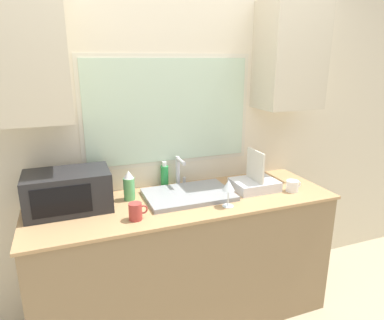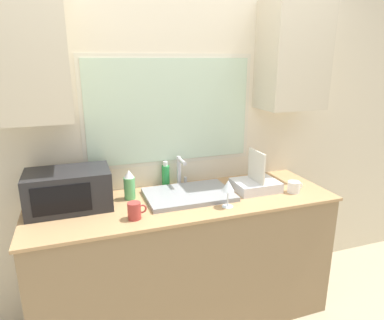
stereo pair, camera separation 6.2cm
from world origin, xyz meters
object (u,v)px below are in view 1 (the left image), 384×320
object	(u,v)px
dish_rack	(254,183)
spray_bottle	(129,186)
faucet	(179,169)
mug_near_sink	(136,211)
microwave	(68,191)
soap_bottle	(165,175)
wine_glass	(228,186)

from	to	relation	value
dish_rack	spray_bottle	distance (m)	0.89
faucet	mug_near_sink	size ratio (longest dim) A/B	1.99
microwave	faucet	bearing A→B (deg)	9.98
soap_bottle	mug_near_sink	size ratio (longest dim) A/B	1.66
spray_bottle	wine_glass	xyz separation A→B (m)	(0.57, -0.34, 0.04)
mug_near_sink	wine_glass	xyz separation A→B (m)	(0.59, -0.02, 0.08)
wine_glass	dish_rack	bearing A→B (deg)	32.66
soap_bottle	dish_rack	bearing A→B (deg)	-26.45
faucet	mug_near_sink	xyz separation A→B (m)	(-0.41, -0.42, -0.08)
spray_bottle	soap_bottle	xyz separation A→B (m)	(0.29, 0.16, -0.01)
wine_glass	mug_near_sink	bearing A→B (deg)	177.72
faucet	mug_near_sink	bearing A→B (deg)	-134.35
faucet	microwave	distance (m)	0.78
spray_bottle	faucet	bearing A→B (deg)	15.75
faucet	wine_glass	distance (m)	0.48
microwave	dish_rack	distance (m)	1.27
spray_bottle	mug_near_sink	size ratio (longest dim) A/B	1.79
faucet	microwave	size ratio (longest dim) A/B	0.45
soap_bottle	mug_near_sink	distance (m)	0.57
dish_rack	microwave	bearing A→B (deg)	174.99
faucet	soap_bottle	distance (m)	0.12
soap_bottle	faucet	bearing A→B (deg)	-24.66
faucet	wine_glass	world-z (taller)	faucet
microwave	spray_bottle	xyz separation A→B (m)	(0.38, 0.03, -0.03)
dish_rack	mug_near_sink	bearing A→B (deg)	-168.88
soap_bottle	wine_glass	bearing A→B (deg)	-60.90
faucet	dish_rack	world-z (taller)	dish_rack
spray_bottle	microwave	bearing A→B (deg)	-176.16
faucet	microwave	world-z (taller)	microwave
wine_glass	microwave	bearing A→B (deg)	161.82
dish_rack	spray_bottle	xyz separation A→B (m)	(-0.88, 0.14, 0.05)
mug_near_sink	wine_glass	bearing A→B (deg)	-2.28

